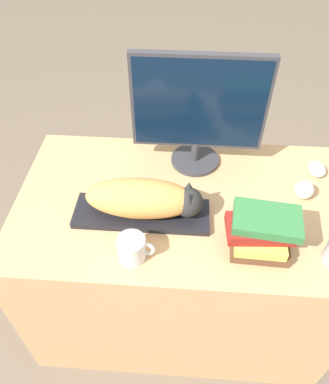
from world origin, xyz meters
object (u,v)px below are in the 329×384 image
at_px(monitor, 200,109).
at_px(book_stack, 263,233).
at_px(keyboard, 143,214).
at_px(baseball, 306,190).
at_px(computer_mouse, 318,169).
at_px(cat, 149,199).
at_px(coffee_mug, 134,248).

height_order(monitor, book_stack, monitor).
relative_size(keyboard, baseball, 6.86).
distance_m(keyboard, monitor, 0.44).
distance_m(computer_mouse, baseball, 0.16).
height_order(monitor, baseball, monitor).
relative_size(keyboard, book_stack, 2.02).
distance_m(cat, monitor, 0.39).
bearing_deg(keyboard, baseball, 13.26).
xyz_separation_m(cat, monitor, (0.16, 0.31, 0.16)).
distance_m(keyboard, coffee_mug, 0.18).
bearing_deg(computer_mouse, monitor, 176.36).
relative_size(computer_mouse, coffee_mug, 0.75).
height_order(keyboard, baseball, baseball).
relative_size(monitor, book_stack, 2.10).
bearing_deg(coffee_mug, computer_mouse, 33.68).
xyz_separation_m(monitor, coffee_mug, (-0.19, -0.48, -0.21)).
relative_size(keyboard, coffee_mug, 3.97).
relative_size(monitor, computer_mouse, 5.50).
bearing_deg(computer_mouse, coffee_mug, -146.32).
xyz_separation_m(keyboard, cat, (0.02, 0.00, 0.08)).
bearing_deg(baseball, cat, -166.23).
bearing_deg(baseball, computer_mouse, 60.02).
distance_m(baseball, book_stack, 0.31).
relative_size(cat, monitor, 0.81).
bearing_deg(book_stack, computer_mouse, 54.60).
bearing_deg(coffee_mug, monitor, 68.23).
height_order(monitor, coffee_mug, monitor).
xyz_separation_m(computer_mouse, baseball, (-0.08, -0.14, 0.02)).
bearing_deg(book_stack, monitor, 117.42).
distance_m(monitor, book_stack, 0.50).
xyz_separation_m(coffee_mug, book_stack, (0.41, 0.07, 0.03)).
distance_m(coffee_mug, book_stack, 0.41).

